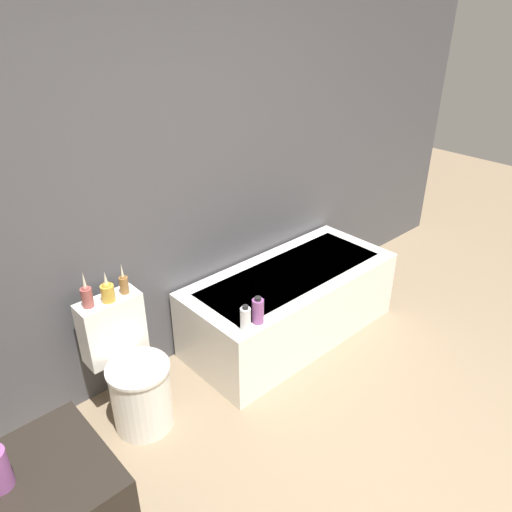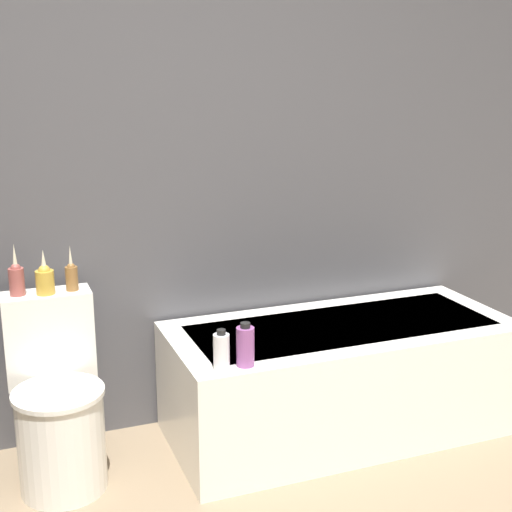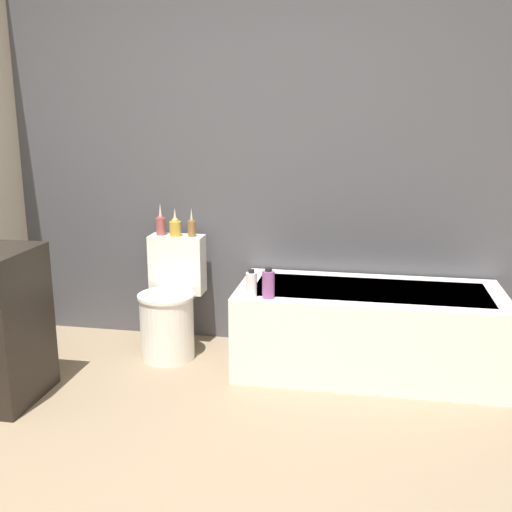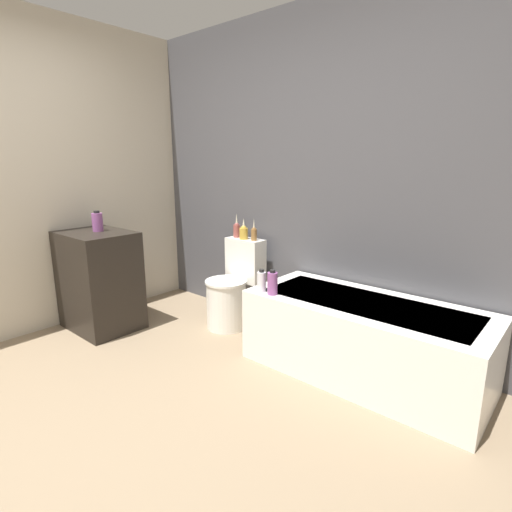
{
  "view_description": "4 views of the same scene",
  "coord_description": "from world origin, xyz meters",
  "views": [
    {
      "loc": [
        -1.45,
        -0.4,
        2.3
      ],
      "look_at": [
        0.32,
        1.54,
        0.88
      ],
      "focal_mm": 35.0,
      "sensor_mm": 36.0,
      "label": 1
    },
    {
      "loc": [
        -0.69,
        -1.04,
        1.64
      ],
      "look_at": [
        0.32,
        1.56,
        0.92
      ],
      "focal_mm": 50.0,
      "sensor_mm": 36.0,
      "label": 2
    },
    {
      "loc": [
        0.73,
        -1.83,
        1.57
      ],
      "look_at": [
        0.14,
        1.41,
        0.76
      ],
      "focal_mm": 42.0,
      "sensor_mm": 36.0,
      "label": 3
    },
    {
      "loc": [
        1.85,
        -0.69,
        1.43
      ],
      "look_at": [
        -0.02,
        1.5,
        0.74
      ],
      "focal_mm": 28.0,
      "sensor_mm": 36.0,
      "label": 4
    }
  ],
  "objects": [
    {
      "name": "ground_plane",
      "position": [
        0.0,
        0.0,
        0.0
      ],
      "size": [
        12.0,
        12.0,
        0.0
      ],
      "primitive_type": "plane",
      "color": "#847056"
    },
    {
      "name": "wall_back_tiled",
      "position": [
        0.0,
        2.07,
        1.3
      ],
      "size": [
        6.4,
        0.06,
        2.6
      ],
      "color": "#4C4C51",
      "rests_on": "ground_plane"
    },
    {
      "name": "wall_left_painted",
      "position": [
        -1.69,
        0.8,
        1.3
      ],
      "size": [
        0.06,
        6.4,
        2.6
      ],
      "color": "beige",
      "rests_on": "ground_plane"
    },
    {
      "name": "bathtub",
      "position": [
        0.78,
        1.67,
        0.26
      ],
      "size": [
        1.58,
        0.7,
        0.52
      ],
      "color": "white",
      "rests_on": "ground"
    },
    {
      "name": "toilet",
      "position": [
        -0.49,
        1.71,
        0.32
      ],
      "size": [
        0.36,
        0.51,
        0.76
      ],
      "color": "white",
      "rests_on": "ground"
    },
    {
      "name": "vanity_counter",
      "position": [
        -1.32,
        0.93,
        0.43
      ],
      "size": [
        0.64,
        0.49,
        0.85
      ],
      "color": "black",
      "rests_on": "ground"
    },
    {
      "name": "soap_bottle_glass",
      "position": [
        -1.34,
        0.97,
        0.93
      ],
      "size": [
        0.09,
        0.09,
        0.17
      ],
      "color": "#8C4C8C",
      "rests_on": "vanity_counter"
    },
    {
      "name": "vase_gold",
      "position": [
        -0.59,
        1.89,
        0.83
      ],
      "size": [
        0.06,
        0.06,
        0.22
      ],
      "color": "#994C47",
      "rests_on": "toilet"
    },
    {
      "name": "vase_silver",
      "position": [
        -0.49,
        1.87,
        0.82
      ],
      "size": [
        0.08,
        0.08,
        0.19
      ],
      "color": "gold",
      "rests_on": "toilet"
    },
    {
      "name": "vase_bronze",
      "position": [
        -0.38,
        1.88,
        0.82
      ],
      "size": [
        0.05,
        0.05,
        0.19
      ],
      "color": "olive",
      "rests_on": "toilet"
    },
    {
      "name": "shampoo_bottle_tall",
      "position": [
        0.11,
        1.4,
        0.6
      ],
      "size": [
        0.06,
        0.06,
        0.16
      ],
      "color": "silver",
      "rests_on": "bathtub"
    },
    {
      "name": "shampoo_bottle_short",
      "position": [
        0.21,
        1.4,
        0.6
      ],
      "size": [
        0.07,
        0.07,
        0.18
      ],
      "color": "#8C4C8C",
      "rests_on": "bathtub"
    }
  ]
}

